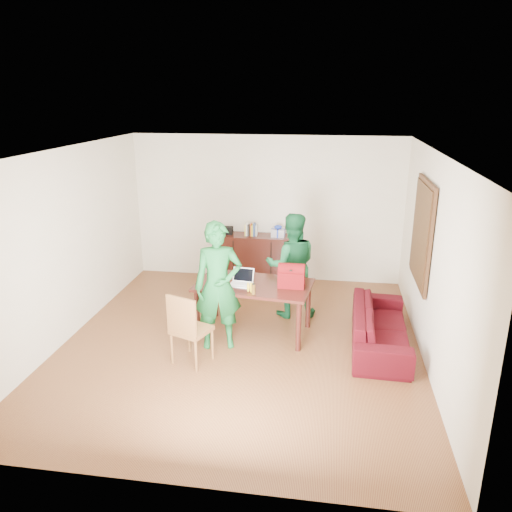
% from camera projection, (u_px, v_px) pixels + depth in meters
% --- Properties ---
extents(room, '(5.20, 5.70, 2.90)m').
position_uv_depth(room, '(242.00, 254.00, 6.83)').
color(room, '#4C2213').
rests_on(room, ground).
extents(table, '(1.75, 1.12, 0.77)m').
position_uv_depth(table, '(254.00, 290.00, 7.26)').
color(table, black).
rests_on(table, ground).
extents(chair, '(0.57, 0.56, 0.99)m').
position_uv_depth(chair, '(191.00, 342.00, 6.55)').
color(chair, brown).
rests_on(chair, ground).
extents(person_near, '(0.74, 0.58, 1.80)m').
position_uv_depth(person_near, '(218.00, 286.00, 6.80)').
color(person_near, '#145C26').
rests_on(person_near, ground).
extents(person_far, '(0.91, 0.77, 1.67)m').
position_uv_depth(person_far, '(292.00, 265.00, 7.81)').
color(person_far, '#12542B').
rests_on(person_far, ground).
extents(laptop, '(0.34, 0.25, 0.22)m').
position_uv_depth(laptop, '(241.00, 283.00, 7.16)').
color(laptop, white).
rests_on(laptop, table).
extents(bananas, '(0.15, 0.10, 0.06)m').
position_uv_depth(bananas, '(251.00, 290.00, 6.92)').
color(bananas, gold).
rests_on(bananas, table).
extents(bottle, '(0.07, 0.07, 0.16)m').
position_uv_depth(bottle, '(253.00, 289.00, 6.83)').
color(bottle, '#5A3B14').
rests_on(bottle, table).
extents(red_bag, '(0.38, 0.22, 0.27)m').
position_uv_depth(red_bag, '(291.00, 278.00, 7.07)').
color(red_bag, '#710C07').
rests_on(red_bag, table).
extents(sofa, '(0.82, 1.96, 0.56)m').
position_uv_depth(sofa, '(380.00, 326.00, 7.01)').
color(sofa, '#410811').
rests_on(sofa, ground).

